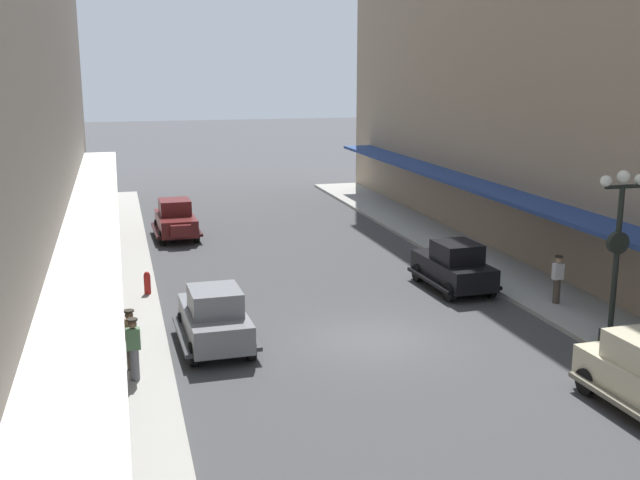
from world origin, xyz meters
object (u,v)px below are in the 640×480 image
object	(u,v)px
parked_car_0	(454,265)
pedestrian_1	(96,240)
fire_hydrant	(147,283)
pedestrian_3	(557,279)
parked_car_3	(176,219)
pedestrian_0	(134,349)
lamp_post_with_clock	(617,252)
pedestrian_4	(130,339)
parked_car_1	(214,316)

from	to	relation	value
parked_car_0	pedestrian_1	xyz separation A→B (m)	(-12.88, 7.48, 0.05)
fire_hydrant	pedestrian_3	size ratio (longest dim) A/B	0.49
fire_hydrant	parked_car_0	bearing A→B (deg)	-9.51
parked_car_3	pedestrian_0	world-z (taller)	parked_car_3
parked_car_3	pedestrian_0	xyz separation A→B (m)	(-2.45, -17.62, 0.07)
pedestrian_1	pedestrian_3	bearing A→B (deg)	-34.02
lamp_post_with_clock	pedestrian_4	world-z (taller)	lamp_post_with_clock
pedestrian_1	pedestrian_4	distance (m)	12.77
parked_car_0	fire_hydrant	distance (m)	11.20
parked_car_1	pedestrian_1	size ratio (longest dim) A/B	2.62
parked_car_3	pedestrian_0	distance (m)	17.79
pedestrian_4	parked_car_3	bearing A→B (deg)	81.52
parked_car_3	pedestrian_1	bearing A→B (deg)	-131.19
parked_car_1	fire_hydrant	size ratio (longest dim) A/B	5.23
lamp_post_with_clock	pedestrian_0	world-z (taller)	lamp_post_with_clock
fire_hydrant	parked_car_3	bearing A→B (deg)	79.64
parked_car_0	pedestrian_4	size ratio (longest dim) A/B	2.58
lamp_post_with_clock	pedestrian_4	distance (m)	13.74
pedestrian_0	fire_hydrant	bearing A→B (deg)	85.18
lamp_post_with_clock	pedestrian_0	size ratio (longest dim) A/B	3.09
parked_car_0	fire_hydrant	bearing A→B (deg)	170.49
parked_car_1	parked_car_3	distance (m)	15.32
pedestrian_0	pedestrian_4	distance (m)	0.76
parked_car_1	parked_car_3	size ratio (longest dim) A/B	1.00
lamp_post_with_clock	pedestrian_0	xyz separation A→B (m)	(-13.41, 1.03, -1.97)
pedestrian_1	pedestrian_0	bearing A→B (deg)	-85.01
fire_hydrant	pedestrian_3	distance (m)	14.38
pedestrian_1	parked_car_3	bearing A→B (deg)	48.81
parked_car_0	parked_car_3	distance (m)	14.85
fire_hydrant	pedestrian_0	world-z (taller)	pedestrian_0
parked_car_1	pedestrian_3	world-z (taller)	parked_car_1
parked_car_3	lamp_post_with_clock	xyz separation A→B (m)	(10.96, -18.65, 2.04)
pedestrian_0	pedestrian_3	distance (m)	14.55
parked_car_3	parked_car_0	bearing A→B (deg)	-51.47
lamp_post_with_clock	fire_hydrant	world-z (taller)	lamp_post_with_clock
pedestrian_4	pedestrian_1	bearing A→B (deg)	94.98
fire_hydrant	pedestrian_4	distance (m)	7.15
pedestrian_4	parked_car_0	bearing A→B (deg)	24.04
pedestrian_4	fire_hydrant	bearing A→B (deg)	84.13
parked_car_3	fire_hydrant	size ratio (longest dim) A/B	5.23
pedestrian_0	pedestrian_4	bearing A→B (deg)	95.11
pedestrian_0	pedestrian_1	xyz separation A→B (m)	(-1.18, 13.48, -0.02)
parked_car_1	pedestrian_3	size ratio (longest dim) A/B	2.57
lamp_post_with_clock	pedestrian_0	distance (m)	13.60
pedestrian_1	lamp_post_with_clock	bearing A→B (deg)	-44.85
parked_car_3	pedestrian_4	world-z (taller)	parked_car_3
fire_hydrant	pedestrian_1	size ratio (longest dim) A/B	0.50
parked_car_0	fire_hydrant	xyz separation A→B (m)	(-11.04, 1.85, -0.38)
parked_car_1	lamp_post_with_clock	world-z (taller)	lamp_post_with_clock
parked_car_0	pedestrian_3	xyz separation A→B (m)	(2.52, -2.92, 0.07)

